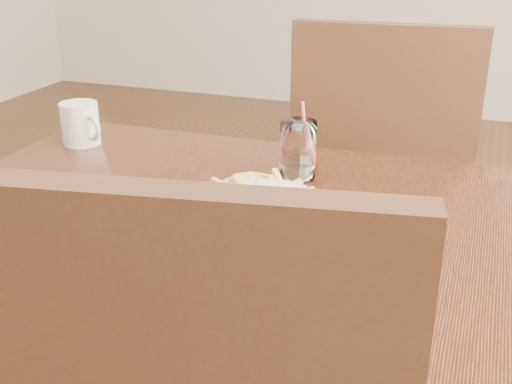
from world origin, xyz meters
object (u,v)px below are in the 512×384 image
at_px(chair_far, 381,178).
at_px(water_glass, 298,153).
at_px(coffee_mug, 81,124).
at_px(fries_plate, 256,223).
at_px(loaded_fries, 256,196).
at_px(table, 237,247).

distance_m(chair_far, water_glass, 0.55).
distance_m(chair_far, coffee_mug, 0.83).
distance_m(fries_plate, water_glass, 0.27).
distance_m(loaded_fries, coffee_mug, 0.63).
bearing_deg(water_glass, fries_plate, -89.09).
relative_size(fries_plate, coffee_mug, 3.29).
bearing_deg(loaded_fries, water_glass, 90.91).
xyz_separation_m(table, water_glass, (0.06, 0.20, 0.13)).
xyz_separation_m(water_glass, coffee_mug, (-0.55, 0.03, -0.00)).
bearing_deg(fries_plate, chair_far, 82.70).
relative_size(chair_far, fries_plate, 2.53).
xyz_separation_m(table, coffee_mug, (-0.49, 0.23, 0.13)).
height_order(chair_far, water_glass, chair_far).
height_order(chair_far, coffee_mug, chair_far).
bearing_deg(fries_plate, table, 133.76).
height_order(fries_plate, coffee_mug, coffee_mug).
distance_m(table, coffee_mug, 0.56).
height_order(table, loaded_fries, loaded_fries).
distance_m(chair_far, fries_plate, 0.79).
relative_size(chair_far, coffee_mug, 8.34).
relative_size(table, chair_far, 1.18).
relative_size(table, fries_plate, 2.99).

